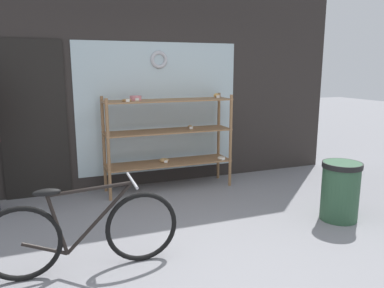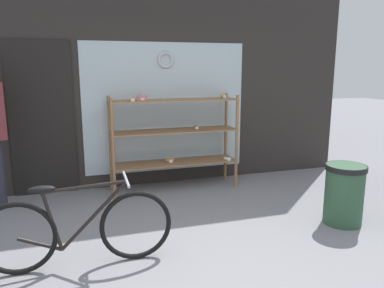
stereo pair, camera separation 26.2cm
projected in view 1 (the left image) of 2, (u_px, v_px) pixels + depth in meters
ground_plane at (221, 266)px, 3.35m from camera, size 30.00×30.00×0.00m
storefront_facade at (142, 63)px, 5.37m from camera, size 6.29×0.13×3.71m
display_case at (168, 133)px, 5.33m from camera, size 1.82×0.46×1.36m
bicycle at (84, 232)px, 3.21m from camera, size 1.65×0.46×0.79m
trash_bin at (340, 189)px, 4.31m from camera, size 0.44×0.44×0.68m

